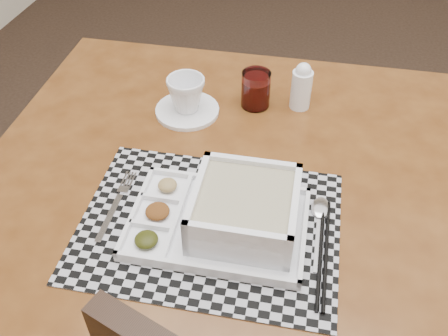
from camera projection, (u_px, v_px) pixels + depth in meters
The scene contains 11 objects.
floor at pixel (439, 269), 1.76m from camera, with size 5.00×5.00×0.00m, color black.
dining_table at pixel (220, 208), 1.06m from camera, with size 1.06×1.06×0.76m.
placemat at pixel (209, 225), 0.92m from camera, with size 0.47×0.36×0.00m, color #AAA9B1.
serving_tray at pixel (236, 214), 0.89m from camera, with size 0.33×0.24×0.09m.
fork at pixel (117, 203), 0.96m from camera, with size 0.03×0.19×0.00m.
spoon at pixel (320, 213), 0.94m from camera, with size 0.04×0.18×0.01m.
chopsticks at pixel (323, 252), 0.87m from camera, with size 0.03×0.24×0.01m.
saucer at pixel (187, 110), 1.17m from camera, with size 0.15×0.15×0.01m, color white.
cup at pixel (186, 94), 1.14m from camera, with size 0.09×0.09×0.08m, color white.
juice_glass at pixel (256, 91), 1.17m from camera, with size 0.07×0.07×0.09m.
creamer_bottle at pixel (301, 86), 1.16m from camera, with size 0.05×0.05×0.12m.
Camera 1 is at (-0.49, -1.20, 1.47)m, focal length 40.00 mm.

